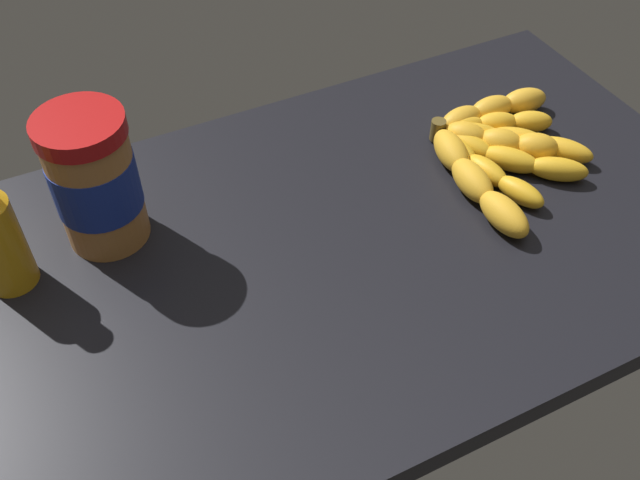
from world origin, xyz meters
The scene contains 3 objects.
ground_plane centered at (0.00, 0.00, -1.67)cm, with size 99.29×57.24×3.34cm, color black.
banana_bunch centered at (-25.21, -4.28, 1.68)cm, with size 22.16×24.10×3.76cm.
peanut_butter_jar centered at (24.43, -13.01, 8.42)cm, with size 9.94×9.94×16.87cm.
Camera 1 is at (28.42, 51.83, 61.75)cm, focal length 40.24 mm.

